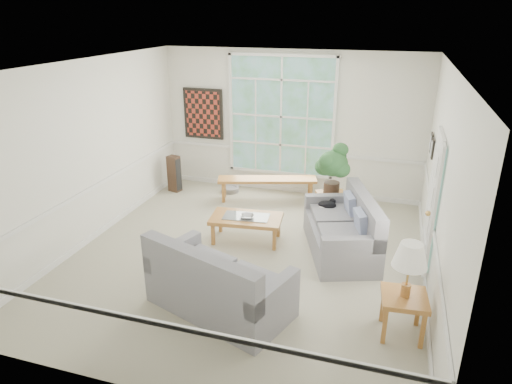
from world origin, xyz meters
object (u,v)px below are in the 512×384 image
loveseat_right (341,225)px  loveseat_front (220,275)px  side_table (402,315)px  coffee_table (246,229)px  end_table (331,207)px

loveseat_right → loveseat_front: bearing=-142.5°
loveseat_right → loveseat_front: (-1.31, -2.01, 0.01)m
loveseat_right → side_table: size_ratio=3.29×
coffee_table → loveseat_front: bearing=-88.6°
coffee_table → side_table: 3.12m
side_table → loveseat_front: bearing=-176.1°
end_table → loveseat_right: bearing=-75.3°
loveseat_right → side_table: bearing=-81.3°
loveseat_right → end_table: loveseat_right is taller
side_table → coffee_table: bearing=145.4°
end_table → side_table: 3.28m
loveseat_front → side_table: size_ratio=3.39×
loveseat_front → coffee_table: size_ratio=1.55×
loveseat_front → end_table: bearing=92.1°
coffee_table → side_table: (2.57, -1.77, 0.05)m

